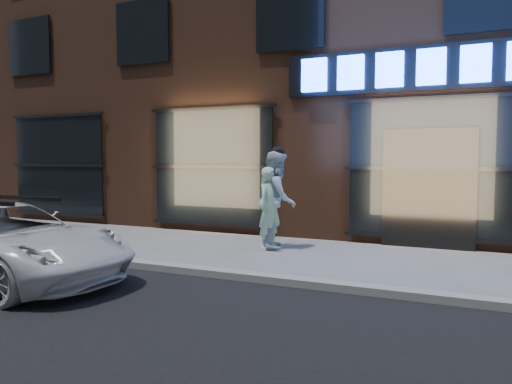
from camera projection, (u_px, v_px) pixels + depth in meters
ground at (395, 297)px, 6.51m from camera, size 90.00×90.00×0.00m
curb at (395, 293)px, 6.51m from camera, size 60.00×0.25×0.12m
storefront_building at (448, 33)px, 13.39m from camera, size 30.20×8.28×10.30m
man_bowtie at (270, 208)px, 9.89m from camera, size 0.57×0.69×1.63m
man_cap at (277, 199)px, 10.06m from camera, size 1.02×1.15×1.95m
white_suv at (0, 243)px, 7.30m from camera, size 4.23×2.04×1.16m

